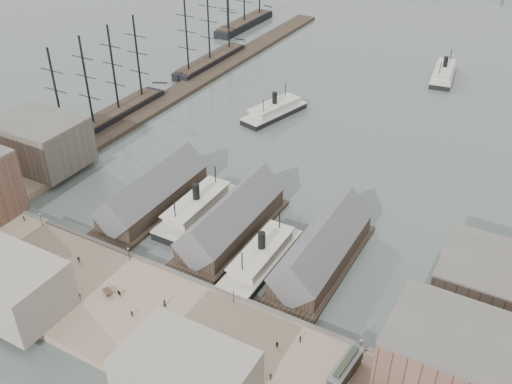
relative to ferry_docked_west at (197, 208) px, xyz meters
The scene contains 37 objects.
ground 23.61m from the ferry_docked_west, 56.36° to the right, with size 900.00×900.00×0.00m, color #4A5551.
quay 41.65m from the ferry_docked_west, 71.80° to the right, with size 180.00×30.00×2.00m, color gray.
seawall 27.98m from the ferry_docked_west, 62.28° to the right, with size 180.00×1.20×2.30m, color #59544C.
west_wharf 97.48m from the ferry_docked_west, 124.35° to the left, with size 10.00×220.00×1.60m, color #2D231C.
ferry_shed_west 13.43m from the ferry_docked_west, 168.45° to the right, with size 14.00×42.00×12.60m.
ferry_shed_center 13.43m from the ferry_docked_west, 11.55° to the right, with size 14.00×42.00×12.60m.
ferry_shed_east 39.15m from the ferry_docked_west, ahead, with size 14.00×42.00×12.60m.
warehouse_west_back 57.38m from the ferry_docked_west, behind, with size 26.00×20.00×14.00m, color #60564C.
warehouse_east_front 85.53m from the ferry_docked_west, 21.76° to the right, with size 30.00×18.00×19.00m, color brown.
warehouse_east_back 81.42m from the ferry_docked_west, ahead, with size 28.00×20.00×15.00m, color #60564C.
street_bldg_center 61.36m from the ferry_docked_west, 57.37° to the right, with size 24.00×16.00×10.00m, color gray.
lamp_post_far_w 41.63m from the ferry_docked_west, 140.33° to the right, with size 0.44×0.44×3.92m.
lamp_post_near_w 26.70m from the ferry_docked_west, 94.31° to the right, with size 0.44×0.44×3.92m.
lamp_post_near_e 38.64m from the ferry_docked_west, 43.46° to the right, with size 0.44×0.44×3.92m.
lamp_post_far_e 63.82m from the ferry_docked_west, 24.59° to the right, with size 0.44×0.44×3.92m.
ferry_docked_west is the anchor object (origin of this frame).
ferry_docked_east 27.83m from the ferry_docked_west, 20.87° to the right, with size 8.74×29.14×10.41m.
ferry_open_near 68.79m from the ferry_docked_west, 99.42° to the left, with size 15.42×29.69×10.17m.
ferry_open_mid 141.44m from the ferry_docked_west, 75.81° to the left, with size 12.36×29.69×10.29m.
sailing_ship_near 69.53m from the ferry_docked_west, 152.44° to the left, with size 8.46×58.25×34.76m.
sailing_ship_mid 118.52m from the ferry_docked_west, 121.40° to the left, with size 8.26×47.71×33.95m.
sailing_ship_far 177.35m from the ferry_docked_west, 115.98° to the left, with size 8.70×48.31×35.75m.
tram 66.55m from the ferry_docked_west, 30.31° to the right, with size 3.82×11.07×3.86m.
horse_cart_left 43.24m from the ferry_docked_west, 119.56° to the right, with size 4.65×1.65×1.50m.
horse_cart_center 37.99m from the ferry_docked_west, 85.40° to the right, with size 4.85×2.73×1.44m.
horse_cart_right 45.73m from the ferry_docked_west, 61.78° to the right, with size 4.88×2.97×1.69m.
pedestrian_0 46.74m from the ferry_docked_west, 143.79° to the right, with size 0.65×0.47×1.77m, color black.
pedestrian_1 46.17m from the ferry_docked_west, 126.70° to the right, with size 0.78×0.60×1.60m, color black.
pedestrian_2 35.50m from the ferry_docked_west, 110.25° to the right, with size 1.16×0.67×1.80m, color black.
pedestrian_3 42.86m from the ferry_docked_west, 93.98° to the right, with size 1.04×0.43×1.78m, color black.
pedestrian_4 38.28m from the ferry_docked_west, 66.69° to the right, with size 0.86×0.56×1.76m, color black.
pedestrian_5 46.25m from the ferry_docked_west, 56.27° to the right, with size 0.59×0.43×1.62m, color black.
pedestrian_6 54.27m from the ferry_docked_west, 38.23° to the right, with size 0.82×0.64×1.69m, color black.
pedestrian_7 61.24m from the ferry_docked_west, 42.41° to the right, with size 1.01×0.58×1.56m, color black.
pedestrian_8 54.90m from the ferry_docked_west, 32.90° to the right, with size 1.04×0.43×1.77m, color black.
pedestrian_10 59.10m from the ferry_docked_west, 44.90° to the right, with size 0.59×0.43×1.63m, color black.
pedestrian_11 42.59m from the ferry_docked_west, 75.30° to the right, with size 0.77×0.60×1.58m, color black.
Camera 1 is at (65.44, -86.76, 92.60)m, focal length 40.00 mm.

